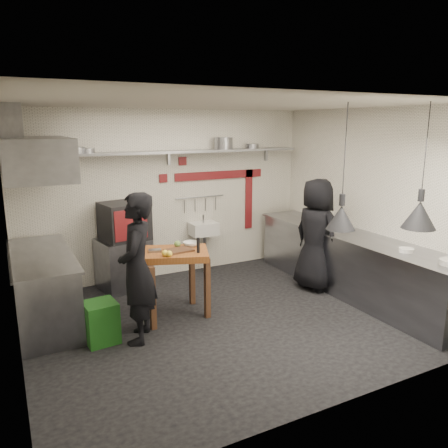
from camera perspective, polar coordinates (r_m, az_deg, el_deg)
name	(u,v)px	position (r m, az deg, el deg)	size (l,w,h in m)	color
floor	(226,319)	(5.99, 0.31, -12.32)	(5.00, 5.00, 0.00)	black
ceiling	(227,103)	(5.43, 0.34, 15.50)	(5.00, 5.00, 0.00)	beige
wall_back	(169,194)	(7.44, -7.19, 3.86)	(5.00, 0.04, 2.80)	silver
wall_front	(340,263)	(3.87, 14.92, -4.89)	(5.00, 0.04, 2.80)	silver
wall_left	(8,241)	(4.94, -26.33, -1.95)	(0.04, 4.20, 2.80)	silver
wall_right	(371,202)	(7.04, 18.70, 2.77)	(0.04, 4.20, 2.80)	silver
red_band_horiz	(220,175)	(7.76, -0.56, 6.42)	(1.70, 0.02, 0.14)	maroon
red_band_vert	(249,199)	(8.11, 3.24, 3.25)	(0.14, 0.02, 1.10)	maroon
red_tile_a	(183,161)	(7.45, -5.43, 8.18)	(0.14, 0.02, 0.14)	maroon
red_tile_b	(163,178)	(7.35, -7.93, 5.94)	(0.14, 0.02, 0.14)	maroon
back_shelf	(172,152)	(7.19, -6.85, 9.34)	(4.60, 0.34, 0.04)	slate
shelf_bracket_left	(45,162)	(6.93, -22.29, 7.52)	(0.04, 0.06, 0.24)	slate
shelf_bracket_mid	(169,157)	(7.34, -7.25, 8.62)	(0.04, 0.06, 0.24)	slate
shelf_bracket_right	(266,154)	(8.19, 5.49, 9.09)	(0.04, 0.06, 0.24)	slate
pan_far_left	(76,150)	(6.82, -18.74, 9.12)	(0.26, 0.26, 0.09)	slate
pan_mid_left	(86,151)	(6.84, -17.54, 9.13)	(0.25, 0.25, 0.07)	slate
stock_pot	(223,143)	(7.57, -0.07, 10.51)	(0.31, 0.31, 0.20)	slate
pan_right	(252,146)	(7.85, 3.69, 10.13)	(0.23, 0.23, 0.08)	slate
oven_stand	(124,263)	(7.13, -12.95, -5.04)	(0.73, 0.66, 0.80)	slate
combi_oven	(124,221)	(6.94, -12.88, 0.39)	(0.66, 0.61, 0.58)	black
oven_door	(131,225)	(6.66, -12.05, -0.09)	(0.53, 0.03, 0.46)	maroon
oven_glass	(129,225)	(6.68, -12.35, -0.08)	(0.35, 0.02, 0.34)	black
hand_sink	(203,229)	(7.60, -2.70, -0.62)	(0.46, 0.34, 0.22)	silver
sink_tap	(203,219)	(7.56, -2.71, 0.70)	(0.03, 0.03, 0.14)	slate
sink_drain	(205,254)	(7.68, -2.54, -3.88)	(0.06, 0.06, 0.66)	slate
utensil_rail	(200,197)	(7.62, -3.18, 3.55)	(0.02, 0.02, 0.90)	slate
counter_right	(350,264)	(7.02, 16.14, -5.08)	(0.70, 3.80, 0.90)	slate
counter_right_top	(352,235)	(6.89, 16.38, -1.40)	(0.76, 3.90, 0.03)	slate
small_bowl_right	(406,250)	(6.16, 22.70, -3.16)	(0.19, 0.19, 0.05)	silver
counter_left	(44,289)	(6.23, -22.47, -7.85)	(0.70, 1.90, 0.90)	slate
counter_left_top	(41,255)	(6.09, -22.84, -3.75)	(0.76, 2.00, 0.03)	slate
extractor_hood	(35,158)	(5.89, -23.40, 7.92)	(0.78, 1.60, 0.50)	slate
hood_duct	(9,125)	(5.86, -26.24, 11.57)	(0.28, 0.28, 0.50)	slate
green_bin	(101,322)	(5.53, -15.79, -12.23)	(0.37, 0.37, 0.50)	#185217
prep_table	(174,284)	(5.97, -6.61, -7.73)	(0.92, 0.64, 0.92)	brown
cutting_board	(179,250)	(5.79, -5.93, -3.43)	(0.35, 0.25, 0.03)	#4F301E
pepper_mill	(198,245)	(5.68, -3.39, -2.79)	(0.04, 0.04, 0.20)	black
lemon_a	(165,253)	(5.58, -7.72, -3.80)	(0.09, 0.09, 0.09)	yellow
lemon_b	(169,254)	(5.56, -7.17, -3.88)	(0.08, 0.08, 0.08)	yellow
veg_ball	(177,244)	(5.95, -6.11, -2.62)	(0.09, 0.09, 0.09)	olive
steel_tray	(155,251)	(5.81, -9.02, -3.45)	(0.17, 0.11, 0.03)	slate
bowl	(191,244)	(6.00, -4.39, -2.62)	(0.21, 0.21, 0.06)	silver
heat_lamp_near	(344,168)	(5.31, 15.42, 7.10)	(0.35, 0.35, 1.48)	black
heat_lamp_far	(424,167)	(5.45, 24.69, 6.79)	(0.39, 0.39, 1.43)	black
chef_left	(137,268)	(5.25, -11.29, -5.71)	(0.66, 0.43, 1.80)	black
chef_right	(316,235)	(6.94, 11.93, -1.37)	(0.86, 0.56, 1.75)	black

